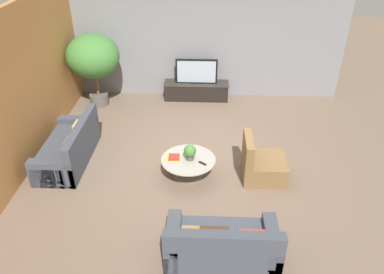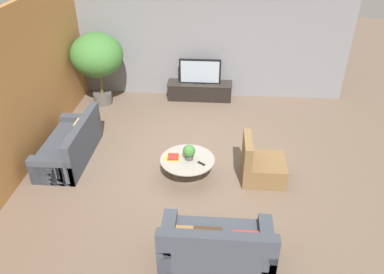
% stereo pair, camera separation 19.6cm
% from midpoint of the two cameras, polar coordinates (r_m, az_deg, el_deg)
% --- Properties ---
extents(ground_plane, '(24.00, 24.00, 0.00)m').
position_cam_midpoint_polar(ground_plane, '(7.62, 1.04, -3.79)').
color(ground_plane, brown).
extents(back_wall_stone, '(7.40, 0.12, 3.00)m').
position_cam_midpoint_polar(back_wall_stone, '(9.90, 2.28, 14.54)').
color(back_wall_stone, slate).
rests_on(back_wall_stone, ground).
extents(side_wall_left, '(0.12, 7.40, 3.00)m').
position_cam_midpoint_polar(side_wall_left, '(7.89, -23.32, 7.31)').
color(side_wall_left, '#B2753D').
rests_on(side_wall_left, ground).
extents(media_console, '(1.70, 0.50, 0.45)m').
position_cam_midpoint_polar(media_console, '(10.05, 1.75, 7.11)').
color(media_console, black).
rests_on(media_console, ground).
extents(television, '(1.08, 0.13, 0.64)m').
position_cam_midpoint_polar(television, '(9.84, 1.80, 9.93)').
color(television, black).
rests_on(television, media_console).
extents(coffee_table, '(1.03, 1.03, 0.39)m').
position_cam_midpoint_polar(coffee_table, '(7.08, 0.11, -4.16)').
color(coffee_table, '#756656').
rests_on(coffee_table, ground).
extents(couch_by_wall, '(0.84, 1.84, 0.84)m').
position_cam_midpoint_polar(couch_by_wall, '(7.94, -17.35, -1.35)').
color(couch_by_wall, '#3D424C').
rests_on(couch_by_wall, ground).
extents(couch_near_entry, '(1.61, 0.84, 0.84)m').
position_cam_midpoint_polar(couch_near_entry, '(5.57, 4.78, -16.37)').
color(couch_near_entry, '#3D424C').
rests_on(couch_near_entry, ground).
extents(armchair_wicker, '(0.80, 0.76, 0.86)m').
position_cam_midpoint_polar(armchair_wicker, '(7.17, 11.20, -4.41)').
color(armchair_wicker, brown).
rests_on(armchair_wicker, ground).
extents(potted_palm_tall, '(1.29, 1.29, 1.85)m').
position_cam_midpoint_polar(potted_palm_tall, '(9.66, -13.69, 11.81)').
color(potted_palm_tall, '#514C47').
rests_on(potted_palm_tall, ground).
extents(potted_plant_tabletop, '(0.23, 0.23, 0.30)m').
position_cam_midpoint_polar(potted_plant_tabletop, '(6.92, 0.36, -2.27)').
color(potted_plant_tabletop, '#514C47').
rests_on(potted_plant_tabletop, coffee_table).
extents(book_stack, '(0.27, 0.23, 0.06)m').
position_cam_midpoint_polar(book_stack, '(7.02, -2.16, -3.11)').
color(book_stack, gold).
rests_on(book_stack, coffee_table).
extents(remote_black, '(0.15, 0.13, 0.02)m').
position_cam_midpoint_polar(remote_black, '(6.89, 2.25, -4.06)').
color(remote_black, black).
rests_on(remote_black, coffee_table).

